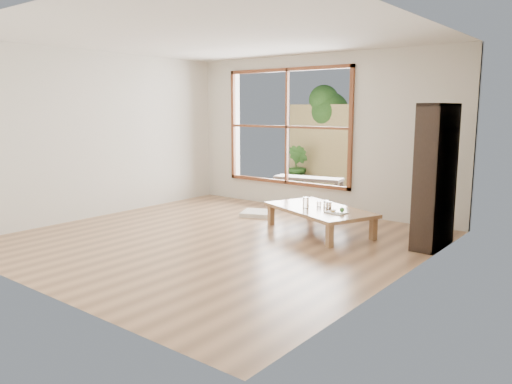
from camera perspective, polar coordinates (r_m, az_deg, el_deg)
ground at (r=6.69m, az=-4.17°, el=-5.37°), size 5.00×5.00×0.00m
low_table at (r=7.04m, az=7.25°, el=-2.14°), size 1.78×1.40×0.34m
floor_cushion at (r=8.11m, az=0.14°, el=-2.45°), size 0.62×0.62×0.07m
bookshelf at (r=6.54m, az=19.83°, el=1.70°), size 0.28×0.80×1.78m
glass_tall at (r=6.99m, az=5.71°, el=-1.21°), size 0.08×0.08×0.15m
glass_mid at (r=6.96m, az=8.33°, el=-1.52°), size 0.07×0.07×0.11m
glass_short at (r=7.06m, az=8.04°, el=-1.37°), size 0.08×0.08×0.10m
glass_small at (r=7.12m, az=7.21°, el=-1.37°), size 0.06×0.06×0.08m
food_tray at (r=6.72m, az=9.28°, el=-2.24°), size 0.28×0.21×0.08m
deck at (r=9.85m, az=7.29°, el=-0.58°), size 2.80×2.00×0.05m
garden_bench at (r=9.49m, az=6.00°, el=1.35°), size 1.34×0.61×0.41m
bamboo_fence at (r=10.60m, az=10.20°, el=4.97°), size 2.80×0.06×1.80m
shrub_right at (r=10.02m, az=14.48°, el=2.01°), size 0.93×0.86×0.86m
shrub_left at (r=10.86m, az=4.85°, el=2.99°), size 0.62×0.57×0.92m
garden_tree at (r=11.16m, az=7.95°, el=8.98°), size 1.04×0.85×2.22m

